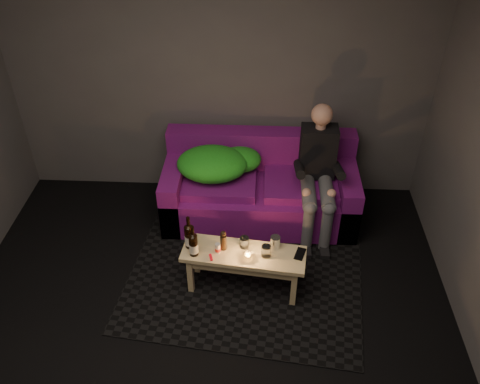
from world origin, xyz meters
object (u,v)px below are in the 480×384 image
object	(u,v)px
sofa	(260,189)
coffee_table	(244,259)
steel_cup	(275,242)
beer_bottle_a	(189,236)
beer_bottle_b	(193,244)
person	(318,171)

from	to	relation	value
sofa	coffee_table	world-z (taller)	sofa
sofa	steel_cup	world-z (taller)	sofa
steel_cup	coffee_table	bearing A→B (deg)	-163.68
beer_bottle_a	beer_bottle_b	size ratio (longest dim) A/B	1.06
person	coffee_table	size ratio (longest dim) A/B	1.19
person	beer_bottle_a	world-z (taller)	person
person	beer_bottle_b	bearing A→B (deg)	-139.20
coffee_table	beer_bottle_a	size ratio (longest dim) A/B	3.35
person	beer_bottle_a	xyz separation A→B (m)	(-1.08, -0.80, -0.11)
sofa	person	world-z (taller)	person
beer_bottle_b	steel_cup	world-z (taller)	beer_bottle_b
sofa	beer_bottle_b	world-z (taller)	sofa
coffee_table	beer_bottle_b	bearing A→B (deg)	-174.71
beer_bottle_b	coffee_table	bearing A→B (deg)	5.29
sofa	person	xyz separation A→B (m)	(0.52, -0.15, 0.35)
sofa	beer_bottle_a	world-z (taller)	sofa
person	beer_bottle_b	world-z (taller)	person
beer_bottle_b	steel_cup	distance (m)	0.66
person	sofa	bearing A→B (deg)	164.12
sofa	person	distance (m)	0.64
beer_bottle_b	steel_cup	xyz separation A→B (m)	(0.65, 0.11, -0.05)
person	steel_cup	size ratio (longest dim) A/B	11.18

